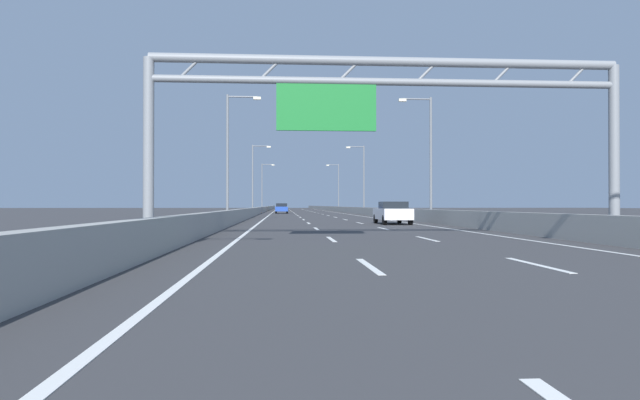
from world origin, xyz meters
The scene contains 51 objects.
ground_plane centered at (0.00, 100.00, 0.00)m, with size 260.00×260.00×0.00m, color #38383A.
lane_dash_left_1 centered at (-1.80, 12.50, 0.01)m, with size 0.16×3.00×0.01m, color white.
lane_dash_left_2 centered at (-1.80, 21.50, 0.01)m, with size 0.16×3.00×0.01m, color white.
lane_dash_left_3 centered at (-1.80, 30.50, 0.01)m, with size 0.16×3.00×0.01m, color white.
lane_dash_left_4 centered at (-1.80, 39.50, 0.01)m, with size 0.16×3.00×0.01m, color white.
lane_dash_left_5 centered at (-1.80, 48.50, 0.01)m, with size 0.16×3.00×0.01m, color white.
lane_dash_left_6 centered at (-1.80, 57.50, 0.01)m, with size 0.16×3.00×0.01m, color white.
lane_dash_left_7 centered at (-1.80, 66.50, 0.01)m, with size 0.16×3.00×0.01m, color white.
lane_dash_left_8 centered at (-1.80, 75.50, 0.01)m, with size 0.16×3.00×0.01m, color white.
lane_dash_left_9 centered at (-1.80, 84.50, 0.01)m, with size 0.16×3.00×0.01m, color white.
lane_dash_left_10 centered at (-1.80, 93.50, 0.01)m, with size 0.16×3.00×0.01m, color white.
lane_dash_left_11 centered at (-1.80, 102.50, 0.01)m, with size 0.16×3.00×0.01m, color white.
lane_dash_left_12 centered at (-1.80, 111.50, 0.01)m, with size 0.16×3.00×0.01m, color white.
lane_dash_left_13 centered at (-1.80, 120.50, 0.01)m, with size 0.16×3.00×0.01m, color white.
lane_dash_left_14 centered at (-1.80, 129.50, 0.01)m, with size 0.16×3.00×0.01m, color white.
lane_dash_left_15 centered at (-1.80, 138.50, 0.01)m, with size 0.16×3.00×0.01m, color white.
lane_dash_left_16 centered at (-1.80, 147.50, 0.01)m, with size 0.16×3.00×0.01m, color white.
lane_dash_left_17 centered at (-1.80, 156.50, 0.01)m, with size 0.16×3.00×0.01m, color white.
lane_dash_right_1 centered at (1.80, 12.50, 0.01)m, with size 0.16×3.00×0.01m, color white.
lane_dash_right_2 centered at (1.80, 21.50, 0.01)m, with size 0.16×3.00×0.01m, color white.
lane_dash_right_3 centered at (1.80, 30.50, 0.01)m, with size 0.16×3.00×0.01m, color white.
lane_dash_right_4 centered at (1.80, 39.50, 0.01)m, with size 0.16×3.00×0.01m, color white.
lane_dash_right_5 centered at (1.80, 48.50, 0.01)m, with size 0.16×3.00×0.01m, color white.
lane_dash_right_6 centered at (1.80, 57.50, 0.01)m, with size 0.16×3.00×0.01m, color white.
lane_dash_right_7 centered at (1.80, 66.50, 0.01)m, with size 0.16×3.00×0.01m, color white.
lane_dash_right_8 centered at (1.80, 75.50, 0.01)m, with size 0.16×3.00×0.01m, color white.
lane_dash_right_9 centered at (1.80, 84.50, 0.01)m, with size 0.16×3.00×0.01m, color white.
lane_dash_right_10 centered at (1.80, 93.50, 0.01)m, with size 0.16×3.00×0.01m, color white.
lane_dash_right_11 centered at (1.80, 102.50, 0.01)m, with size 0.16×3.00×0.01m, color white.
lane_dash_right_12 centered at (1.80, 111.50, 0.01)m, with size 0.16×3.00×0.01m, color white.
lane_dash_right_13 centered at (1.80, 120.50, 0.01)m, with size 0.16×3.00×0.01m, color white.
lane_dash_right_14 centered at (1.80, 129.50, 0.01)m, with size 0.16×3.00×0.01m, color white.
lane_dash_right_15 centered at (1.80, 138.50, 0.01)m, with size 0.16×3.00×0.01m, color white.
lane_dash_right_16 centered at (1.80, 147.50, 0.01)m, with size 0.16×3.00×0.01m, color white.
lane_dash_right_17 centered at (1.80, 156.50, 0.01)m, with size 0.16×3.00×0.01m, color white.
edge_line_left centered at (-5.25, 88.00, 0.01)m, with size 0.16×176.00×0.01m, color white.
edge_line_right centered at (5.25, 88.00, 0.01)m, with size 0.16×176.00×0.01m, color white.
barrier_left centered at (-6.90, 110.00, 0.47)m, with size 0.45×220.00×0.95m.
barrier_right centered at (6.90, 110.00, 0.47)m, with size 0.45×220.00×0.95m.
sign_gantry centered at (-0.28, 19.77, 4.85)m, with size 16.47×0.36×6.36m.
streetlamp_left_mid centered at (-7.47, 42.56, 5.40)m, with size 2.58×0.28×9.50m.
streetlamp_right_mid centered at (7.47, 42.56, 5.40)m, with size 2.58×0.28×9.50m.
streetlamp_left_far centered at (-7.47, 77.35, 5.40)m, with size 2.58×0.28×9.50m.
streetlamp_right_far centered at (7.47, 77.35, 5.40)m, with size 2.58×0.28×9.50m.
streetlamp_left_distant centered at (-7.47, 112.15, 5.40)m, with size 2.58×0.28×9.50m.
streetlamp_right_distant centered at (7.47, 112.15, 5.40)m, with size 2.58×0.28×9.50m.
silver_car centered at (-3.36, 128.75, 0.76)m, with size 1.76×4.51×1.47m.
yellow_car centered at (-3.48, 122.08, 0.77)m, with size 1.83×4.57×1.51m.
orange_car centered at (-3.78, 113.20, 0.73)m, with size 1.83×4.64×1.38m.
white_car centered at (3.67, 37.30, 0.77)m, with size 1.88×4.42×1.49m.
blue_car centered at (-3.74, 83.10, 0.77)m, with size 1.84×4.19×1.50m.
Camera 1 is at (-3.61, 1.05, 1.29)m, focal length 31.09 mm.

